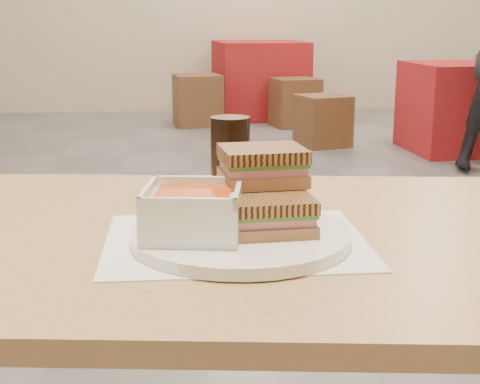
{
  "coord_description": "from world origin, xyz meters",
  "views": [
    {
      "loc": [
        -0.06,
        -2.89,
        1.05
      ],
      "look_at": [
        0.01,
        -2.0,
        0.82
      ],
      "focal_mm": 52.36,
      "sensor_mm": 36.0,
      "label": 1
    }
  ],
  "objects": [
    {
      "name": "bg_chair_2r",
      "position": [
        1.03,
        3.78,
        0.23
      ],
      "size": [
        0.48,
        0.48,
        0.46
      ],
      "color": "brown",
      "rests_on": "ground"
    },
    {
      "name": "panini_upper",
      "position": [
        0.05,
        -1.94,
        0.84
      ],
      "size": [
        0.12,
        0.11,
        0.05
      ],
      "color": "#9D6E49",
      "rests_on": "panini_lower"
    },
    {
      "name": "bg_chair_1l",
      "position": [
        1.09,
        2.73,
        0.21
      ],
      "size": [
        0.46,
        0.46,
        0.42
      ],
      "color": "brown",
      "rests_on": "ground"
    },
    {
      "name": "cola_glass",
      "position": [
        0.01,
        -1.77,
        0.82
      ],
      "size": [
        0.06,
        0.06,
        0.14
      ],
      "color": "black",
      "rests_on": "main_table"
    },
    {
      "name": "panini_lower",
      "position": [
        0.05,
        -2.01,
        0.79
      ],
      "size": [
        0.12,
        0.1,
        0.05
      ],
      "color": "#9D6E49",
      "rests_on": "plate"
    },
    {
      "name": "bg_chair_1r",
      "position": [
        2.4,
        2.85,
        0.24
      ],
      "size": [
        0.45,
        0.45,
        0.47
      ],
      "color": "brown",
      "rests_on": "ground"
    },
    {
      "name": "tray_liner",
      "position": [
        0.0,
        -2.0,
        0.75
      ],
      "size": [
        0.35,
        0.27,
        0.0
      ],
      "color": "white",
      "rests_on": "main_table"
    },
    {
      "name": "bg_chair_2l",
      "position": [
        0.09,
        3.95,
        0.24
      ],
      "size": [
        0.5,
        0.5,
        0.49
      ],
      "color": "brown",
      "rests_on": "ground"
    },
    {
      "name": "soup_bowl",
      "position": [
        -0.05,
        -2.02,
        0.8
      ],
      "size": [
        0.14,
        0.14,
        0.07
      ],
      "color": "white",
      "rests_on": "plate"
    },
    {
      "name": "bg_table_2",
      "position": [
        0.76,
        4.45,
        0.39
      ],
      "size": [
        0.98,
        0.98,
        0.79
      ],
      "color": "maroon",
      "rests_on": "ground"
    },
    {
      "name": "main_table",
      "position": [
        -0.04,
        -1.94,
        0.64
      ],
      "size": [
        1.27,
        0.83,
        0.75
      ],
      "color": "tan",
      "rests_on": "ground"
    },
    {
      "name": "plate",
      "position": [
        0.01,
        -2.0,
        0.76
      ],
      "size": [
        0.29,
        0.29,
        0.02
      ],
      "color": "white",
      "rests_on": "tray_liner"
    },
    {
      "name": "bg_table_1",
      "position": [
        2.12,
        2.43,
        0.34
      ],
      "size": [
        0.83,
        0.83,
        0.69
      ],
      "color": "maroon",
      "rests_on": "ground"
    }
  ]
}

